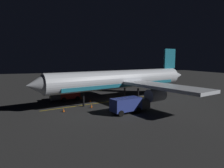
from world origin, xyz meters
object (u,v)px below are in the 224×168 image
object	(u,v)px
traffic_cone_near_right	(90,101)
traffic_cone_far	(91,106)
ground_crew_worker	(51,98)
catering_truck	(129,105)
baggage_truck	(67,94)
traffic_cone_near_left	(81,98)
airliner	(124,80)
traffic_cone_under_wing	(64,110)

from	to	relation	value
traffic_cone_near_right	traffic_cone_far	xyz separation A→B (m)	(-4.37, 0.85, 0.00)
ground_crew_worker	catering_truck	bearing A→B (deg)	-137.45
ground_crew_worker	baggage_truck	bearing A→B (deg)	-80.03
traffic_cone_near_right	traffic_cone_far	size ratio (longest dim) A/B	1.00
traffic_cone_far	traffic_cone_near_left	bearing A→B (deg)	2.22
airliner	ground_crew_worker	xyz separation A→B (m)	(3.30, 13.93, -3.30)
airliner	traffic_cone_near_right	size ratio (longest dim) A/B	66.38
airliner	traffic_cone_near_left	size ratio (longest dim) A/B	66.38
traffic_cone_under_wing	traffic_cone_near_left	bearing A→B (deg)	-26.34
baggage_truck	traffic_cone_near_right	world-z (taller)	baggage_truck
catering_truck	traffic_cone_far	size ratio (longest dim) A/B	12.49
airliner	traffic_cone_under_wing	distance (m)	13.93
baggage_truck	airliner	bearing A→B (deg)	-109.31
baggage_truck	traffic_cone_far	distance (m)	8.29
traffic_cone_near_left	traffic_cone_far	world-z (taller)	same
airliner	traffic_cone_under_wing	bearing A→B (deg)	111.37
traffic_cone_near_left	traffic_cone_near_right	size ratio (longest dim) A/B	1.00
catering_truck	traffic_cone_near_right	distance (m)	10.31
ground_crew_worker	traffic_cone_under_wing	xyz separation A→B (m)	(-8.17, -1.49, -0.64)
traffic_cone_near_left	traffic_cone_near_right	distance (m)	3.76
traffic_cone_under_wing	traffic_cone_far	size ratio (longest dim) A/B	1.00
baggage_truck	traffic_cone_far	xyz separation A→B (m)	(-7.53, -3.31, -1.08)
catering_truck	traffic_cone_near_right	world-z (taller)	catering_truck
baggage_truck	ground_crew_worker	bearing A→B (deg)	99.97
baggage_truck	ground_crew_worker	xyz separation A→B (m)	(-0.53, 3.01, -0.44)
ground_crew_worker	traffic_cone_near_left	distance (m)	6.11
airliner	baggage_truck	distance (m)	11.92
airliner	ground_crew_worker	distance (m)	14.69
baggage_truck	traffic_cone_near_left	size ratio (longest dim) A/B	10.93
ground_crew_worker	traffic_cone_near_left	size ratio (longest dim) A/B	3.16
ground_crew_worker	traffic_cone_near_right	xyz separation A→B (m)	(-2.63, -7.16, -0.64)
airliner	traffic_cone_under_wing	size ratio (longest dim) A/B	66.38
catering_truck	traffic_cone_near_right	bearing A→B (deg)	22.62
baggage_truck	traffic_cone_near_left	xyz separation A→B (m)	(0.42, -3.00, -1.08)
baggage_truck	ground_crew_worker	size ratio (longest dim) A/B	3.45
traffic_cone_under_wing	baggage_truck	bearing A→B (deg)	-9.89
airliner	catering_truck	xyz separation A→B (m)	(-8.80, 2.82, -2.93)
ground_crew_worker	traffic_cone_far	distance (m)	9.45
airliner	traffic_cone_near_right	bearing A→B (deg)	84.33
traffic_cone_near_left	baggage_truck	bearing A→B (deg)	97.94
catering_truck	traffic_cone_far	bearing A→B (deg)	43.24
airliner	baggage_truck	world-z (taller)	airliner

